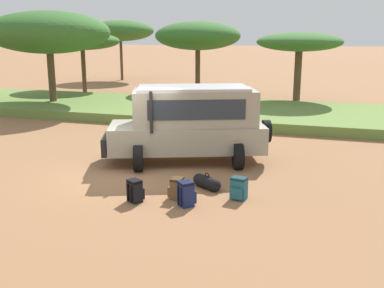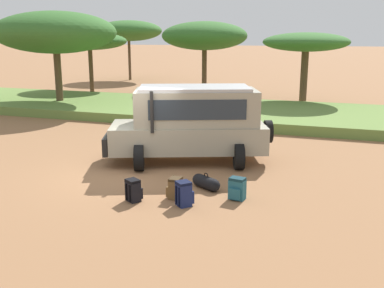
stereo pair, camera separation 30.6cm
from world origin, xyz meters
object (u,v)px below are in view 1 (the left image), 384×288
backpack_cluster_center (135,191)px  acacia_tree_far_left (120,31)px  duffel_bag_low_black_case (207,182)px  backpack_outermost (177,188)px  backpack_near_rear_wheel (239,189)px  backpack_beside_front_wheel (186,194)px  acacia_tree_far_right (299,43)px  safari_vehicle (190,122)px  acacia_tree_centre_back (48,33)px  acacia_tree_right_mid (198,36)px  acacia_tree_left_mid (82,41)px

backpack_cluster_center → acacia_tree_far_left: size_ratio=0.09×
duffel_bag_low_black_case → backpack_outermost: bearing=-119.2°
backpack_near_rear_wheel → backpack_outermost: (-1.50, -0.42, -0.01)m
backpack_beside_front_wheel → backpack_near_rear_wheel: size_ratio=1.08×
backpack_beside_front_wheel → acacia_tree_far_right: acacia_tree_far_right is taller
safari_vehicle → backpack_cluster_center: (-0.19, -3.88, -1.02)m
backpack_near_rear_wheel → acacia_tree_far_right: size_ratio=0.11×
backpack_cluster_center → acacia_tree_centre_back: bearing=131.2°
backpack_near_rear_wheel → acacia_tree_far_left: size_ratio=0.09×
safari_vehicle → backpack_cluster_center: 4.01m
backpack_outermost → acacia_tree_far_left: (-14.84, 27.22, 4.09)m
safari_vehicle → backpack_outermost: bearing=-78.0°
acacia_tree_right_mid → acacia_tree_far_right: 7.14m
acacia_tree_left_mid → backpack_near_rear_wheel: bearing=-49.6°
acacia_tree_centre_back → backpack_cluster_center: bearing=-48.8°
duffel_bag_low_black_case → acacia_tree_centre_back: size_ratio=0.13×
backpack_near_rear_wheel → acacia_tree_centre_back: acacia_tree_centre_back is taller
duffel_bag_low_black_case → acacia_tree_right_mid: size_ratio=0.16×
backpack_beside_front_wheel → acacia_tree_far_right: size_ratio=0.12×
safari_vehicle → acacia_tree_far_right: acacia_tree_far_right is taller
backpack_near_rear_wheel → duffel_bag_low_black_case: 1.11m
acacia_tree_far_right → backpack_outermost: bearing=-95.7°
acacia_tree_far_left → acacia_tree_left_mid: acacia_tree_far_left is taller
acacia_tree_far_left → acacia_tree_far_right: acacia_tree_far_left is taller
safari_vehicle → backpack_beside_front_wheel: bearing=-73.7°
acacia_tree_right_mid → backpack_beside_front_wheel: bearing=-74.0°
backpack_outermost → acacia_tree_right_mid: acacia_tree_right_mid is taller
backpack_beside_front_wheel → backpack_outermost: (-0.39, 0.41, -0.04)m
backpack_near_rear_wheel → acacia_tree_far_left: (-16.34, 26.80, 4.08)m
backpack_near_rear_wheel → acacia_tree_left_mid: acacia_tree_left_mid is taller
backpack_cluster_center → acacia_tree_far_left: acacia_tree_far_left is taller
backpack_outermost → acacia_tree_centre_back: (-11.21, 11.25, 3.87)m
backpack_outermost → acacia_tree_far_right: bearing=84.3°
duffel_bag_low_black_case → acacia_tree_centre_back: acacia_tree_centre_back is taller
backpack_near_rear_wheel → acacia_tree_right_mid: 19.66m
backpack_near_rear_wheel → backpack_cluster_center: bearing=-158.5°
duffel_bag_low_black_case → acacia_tree_far_left: bearing=120.3°
duffel_bag_low_black_case → backpack_beside_front_wheel: bearing=-95.9°
duffel_bag_low_black_case → acacia_tree_far_right: size_ratio=0.17×
backpack_beside_front_wheel → acacia_tree_left_mid: 22.18m
safari_vehicle → backpack_outermost: 3.58m
acacia_tree_far_left → backpack_beside_front_wheel: bearing=-61.1°
safari_vehicle → acacia_tree_far_left: size_ratio=0.90×
safari_vehicle → acacia_tree_far_right: size_ratio=1.07×
backpack_outermost → acacia_tree_left_mid: acacia_tree_left_mid is taller
acacia_tree_left_mid → acacia_tree_right_mid: size_ratio=0.92×
backpack_near_rear_wheel → acacia_tree_far_right: 15.98m
acacia_tree_left_mid → acacia_tree_far_right: (14.35, -1.11, 0.01)m
backpack_cluster_center → backpack_outermost: (0.90, 0.53, -0.01)m
acacia_tree_far_left → duffel_bag_low_black_case: bearing=-59.7°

